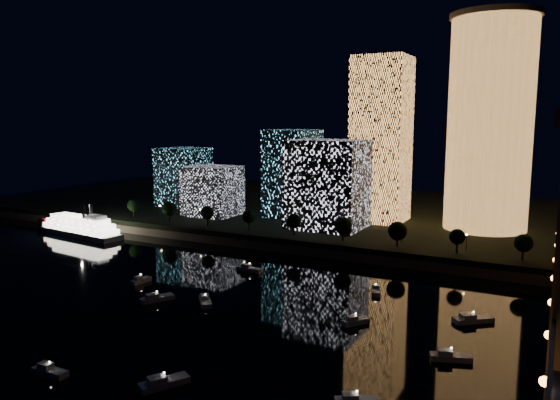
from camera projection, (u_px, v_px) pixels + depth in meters
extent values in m
plane|color=black|center=(238.00, 348.00, 117.60)|extent=(520.00, 520.00, 0.00)
cube|color=black|center=(418.00, 218.00, 257.32)|extent=(420.00, 160.00, 5.00)
cube|color=#6B5E4C|center=(364.00, 257.00, 189.18)|extent=(420.00, 6.00, 3.00)
cylinder|color=#FFA651|center=(490.00, 126.00, 214.06)|extent=(32.00, 32.00, 82.01)
cylinder|color=#6B5E4C|center=(496.00, 15.00, 207.86)|extent=(34.00, 34.00, 2.00)
cube|color=#FFA651|center=(381.00, 140.00, 233.17)|extent=(21.97, 21.97, 69.91)
cube|color=silver|center=(328.00, 184.00, 220.44)|extent=(28.91, 24.47, 35.59)
cube|color=#5DD5FE|center=(293.00, 173.00, 249.54)|extent=(19.56, 25.42, 39.11)
cube|color=silver|center=(213.00, 191.00, 250.70)|extent=(22.45, 20.41, 22.45)
cube|color=#5DD5FE|center=(184.00, 177.00, 278.80)|extent=(20.94, 23.04, 29.32)
cube|color=#18224D|center=(558.00, 271.00, 86.31)|extent=(0.50, 150.00, 0.50)
cube|color=#18224D|center=(549.00, 392.00, 55.31)|extent=(0.50, 0.50, 7.00)
cube|color=#18224D|center=(554.00, 317.00, 76.32)|extent=(0.50, 0.50, 7.00)
cube|color=#18224D|center=(557.00, 274.00, 97.34)|extent=(0.50, 0.50, 7.00)
cube|color=#18224D|center=(560.00, 246.00, 118.35)|extent=(0.50, 0.50, 7.00)
sphere|color=orange|center=(552.00, 302.00, 87.31)|extent=(1.20, 1.20, 1.20)
sphere|color=orange|center=(557.00, 245.00, 126.71)|extent=(1.20, 1.20, 1.20)
sphere|color=orange|center=(560.00, 215.00, 166.11)|extent=(1.20, 1.20, 1.20)
cube|color=silver|center=(80.00, 233.00, 230.62)|extent=(44.69, 15.35, 2.19)
cube|color=white|center=(80.00, 228.00, 230.31)|extent=(40.96, 14.00, 2.01)
cube|color=white|center=(80.00, 223.00, 230.01)|extent=(37.22, 12.64, 2.01)
cube|color=white|center=(80.00, 219.00, 229.72)|extent=(31.68, 11.06, 2.01)
cube|color=silver|center=(96.00, 217.00, 223.28)|extent=(7.92, 6.33, 1.64)
cylinder|color=black|center=(83.00, 212.00, 224.59)|extent=(1.28, 1.28, 5.47)
cylinder|color=black|center=(91.00, 211.00, 227.56)|extent=(1.28, 1.28, 5.47)
cylinder|color=maroon|center=(50.00, 224.00, 242.73)|extent=(7.35, 8.93, 6.39)
cube|color=silver|center=(141.00, 281.00, 164.34)|extent=(2.94, 6.90, 1.20)
cube|color=silver|center=(138.00, 278.00, 163.36)|extent=(2.01, 2.54, 1.00)
sphere|color=white|center=(141.00, 274.00, 164.04)|extent=(0.36, 0.36, 0.36)
cube|color=silver|center=(451.00, 357.00, 111.52)|extent=(8.69, 5.29, 1.20)
cube|color=silver|center=(445.00, 352.00, 111.52)|extent=(3.45, 3.01, 1.00)
sphere|color=white|center=(451.00, 348.00, 111.22)|extent=(0.36, 0.36, 0.36)
cube|color=silver|center=(157.00, 299.00, 147.92)|extent=(6.91, 9.54, 1.20)
cube|color=silver|center=(152.00, 296.00, 146.98)|extent=(3.63, 3.97, 1.00)
sphere|color=white|center=(157.00, 292.00, 147.63)|extent=(0.36, 0.36, 0.36)
cube|color=silver|center=(50.00, 372.00, 105.13)|extent=(7.72, 2.67, 1.20)
cube|color=silver|center=(45.00, 365.00, 105.47)|extent=(2.73, 2.07, 1.00)
sphere|color=white|center=(49.00, 362.00, 104.83)|extent=(0.36, 0.36, 0.36)
cube|color=silver|center=(164.00, 383.00, 100.72)|extent=(7.12, 9.57, 1.20)
cube|color=silver|center=(157.00, 379.00, 99.81)|extent=(3.69, 4.02, 1.00)
sphere|color=white|center=(164.00, 373.00, 100.43)|extent=(0.36, 0.36, 0.36)
cube|color=silver|center=(376.00, 291.00, 154.47)|extent=(4.56, 7.50, 1.20)
cube|color=silver|center=(376.00, 286.00, 155.36)|extent=(2.59, 2.98, 1.00)
sphere|color=white|center=(376.00, 284.00, 154.17)|extent=(0.36, 0.36, 0.36)
cube|color=silver|center=(250.00, 269.00, 176.66)|extent=(8.42, 2.85, 1.20)
cube|color=silver|center=(246.00, 266.00, 177.09)|extent=(2.97, 2.23, 1.00)
sphere|color=white|center=(250.00, 263.00, 176.36)|extent=(0.36, 0.36, 0.36)
cube|color=silver|center=(473.00, 320.00, 132.41)|extent=(9.57, 8.70, 1.20)
cube|color=silver|center=(468.00, 316.00, 131.95)|extent=(4.28, 4.16, 1.00)
sphere|color=white|center=(474.00, 312.00, 132.12)|extent=(0.36, 0.36, 0.36)
cube|color=silver|center=(356.00, 322.00, 131.15)|extent=(5.71, 6.84, 1.20)
cube|color=silver|center=(352.00, 318.00, 130.53)|extent=(2.82, 2.97, 1.00)
sphere|color=white|center=(356.00, 314.00, 130.86)|extent=(0.36, 0.36, 0.36)
cube|color=silver|center=(350.00, 396.00, 93.74)|extent=(3.26, 3.00, 1.00)
sphere|color=white|center=(357.00, 391.00, 93.64)|extent=(0.36, 0.36, 0.36)
cube|color=silver|center=(205.00, 302.00, 145.41)|extent=(7.58, 7.95, 1.20)
cube|color=silver|center=(205.00, 296.00, 146.44)|extent=(3.56, 3.61, 1.00)
sphere|color=white|center=(205.00, 295.00, 145.12)|extent=(0.36, 0.36, 0.36)
cylinder|color=black|center=(134.00, 213.00, 244.21)|extent=(0.70, 0.70, 4.00)
sphere|color=black|center=(134.00, 206.00, 243.70)|extent=(5.68, 5.68, 5.68)
cylinder|color=black|center=(169.00, 217.00, 235.01)|extent=(0.70, 0.70, 4.00)
sphere|color=black|center=(169.00, 209.00, 234.50)|extent=(6.30, 6.30, 6.30)
cylinder|color=black|center=(207.00, 221.00, 225.81)|extent=(0.70, 0.70, 4.00)
sphere|color=black|center=(207.00, 213.00, 225.30)|extent=(5.64, 5.64, 5.64)
cylinder|color=black|center=(249.00, 225.00, 216.61)|extent=(0.70, 0.70, 4.00)
sphere|color=black|center=(249.00, 217.00, 216.10)|extent=(5.32, 5.32, 5.32)
cylinder|color=black|center=(294.00, 230.00, 207.42)|extent=(0.70, 0.70, 4.00)
sphere|color=black|center=(294.00, 221.00, 206.90)|extent=(5.65, 5.65, 5.65)
cylinder|color=black|center=(343.00, 235.00, 198.22)|extent=(0.70, 0.70, 4.00)
sphere|color=black|center=(343.00, 226.00, 197.70)|extent=(6.54, 6.54, 6.54)
cylinder|color=black|center=(397.00, 241.00, 189.02)|extent=(0.70, 0.70, 4.00)
sphere|color=black|center=(398.00, 231.00, 188.50)|extent=(6.67, 6.67, 6.67)
cylinder|color=black|center=(457.00, 247.00, 179.82)|extent=(0.70, 0.70, 4.00)
sphere|color=black|center=(457.00, 237.00, 179.30)|extent=(5.25, 5.25, 5.25)
cylinder|color=black|center=(523.00, 254.00, 170.62)|extent=(0.70, 0.70, 4.00)
sphere|color=black|center=(524.00, 243.00, 170.10)|extent=(5.73, 5.73, 5.73)
cylinder|color=black|center=(160.00, 212.00, 244.79)|extent=(0.24, 0.24, 5.00)
sphere|color=#FFCC7F|center=(160.00, 206.00, 244.38)|extent=(0.70, 0.70, 0.70)
cylinder|color=black|center=(200.00, 216.00, 234.67)|extent=(0.24, 0.24, 5.00)
sphere|color=#FFCC7F|center=(200.00, 210.00, 234.26)|extent=(0.70, 0.70, 0.70)
cylinder|color=black|center=(244.00, 220.00, 224.55)|extent=(0.24, 0.24, 5.00)
sphere|color=#FFCC7F|center=(244.00, 214.00, 224.14)|extent=(0.70, 0.70, 0.70)
cylinder|color=black|center=(291.00, 225.00, 214.44)|extent=(0.24, 0.24, 5.00)
sphere|color=#FFCC7F|center=(292.00, 218.00, 214.02)|extent=(0.70, 0.70, 0.70)
cylinder|color=black|center=(344.00, 230.00, 204.32)|extent=(0.24, 0.24, 5.00)
sphere|color=#FFCC7F|center=(344.00, 223.00, 203.90)|extent=(0.70, 0.70, 0.70)
cylinder|color=black|center=(402.00, 236.00, 194.20)|extent=(0.24, 0.24, 5.00)
sphere|color=#FFCC7F|center=(402.00, 228.00, 193.78)|extent=(0.70, 0.70, 0.70)
cylinder|color=black|center=(466.00, 243.00, 184.08)|extent=(0.24, 0.24, 5.00)
sphere|color=#FFCC7F|center=(467.00, 235.00, 183.67)|extent=(0.70, 0.70, 0.70)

